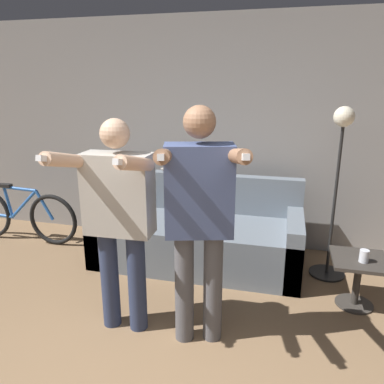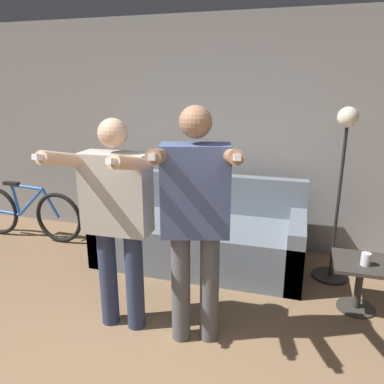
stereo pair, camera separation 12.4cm
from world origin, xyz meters
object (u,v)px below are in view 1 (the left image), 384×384
person_left (118,213)px  cat (180,166)px  person_right (199,212)px  bicycle (20,215)px  cup (364,256)px  couch (198,236)px  floor_lamp (338,168)px  side_table (358,272)px

person_left → cat: (0.01, 1.61, 0.00)m
person_right → bicycle: (-2.53, 1.26, -0.69)m
cup → bicycle: size_ratio=0.07×
couch → person_left: 1.46m
couch → person_right: 1.49m
cup → floor_lamp: bearing=109.0°
floor_lamp → cup: size_ratio=15.80×
person_left → bicycle: (-1.92, 1.27, -0.64)m
floor_lamp → side_table: bearing=-70.4°
person_left → side_table: size_ratio=3.62×
bicycle → person_left: bearing=-33.3°
person_right → cup: person_right is taller
person_right → cup: bearing=14.6°
couch → person_right: size_ratio=1.24×
person_left → bicycle: bearing=145.0°
cup → person_left: bearing=-158.7°
cup → bicycle: bearing=171.7°
bicycle → floor_lamp: bearing=0.5°
person_left → floor_lamp: floor_lamp is taller
couch → cat: (-0.28, 0.35, 0.68)m
bicycle → person_right: bearing=-26.6°
floor_lamp → person_right: bearing=-128.7°
cat → floor_lamp: floor_lamp is taller
floor_lamp → side_table: size_ratio=3.69×
cat → bicycle: (-1.94, -0.34, -0.64)m
couch → person_right: person_right is taller
person_left → cat: 1.61m
couch → bicycle: couch is taller
person_left → cat: bearing=87.9°
couch → cup: (1.54, -0.54, 0.21)m
cat → couch: bearing=-50.7°
couch → person_right: bearing=-76.3°
cat → floor_lamp: bearing=-10.8°
person_right → side_table: bearing=17.0°
couch → side_table: bearing=-17.5°
couch → person_left: (-0.30, -1.26, 0.67)m
floor_lamp → bicycle: 3.65m
couch → cat: cat is taller
person_right → side_table: person_right is taller
cat → floor_lamp: size_ratio=0.24×
person_left → bicycle: size_ratio=1.07×
person_right → cat: (-0.59, 1.61, -0.05)m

